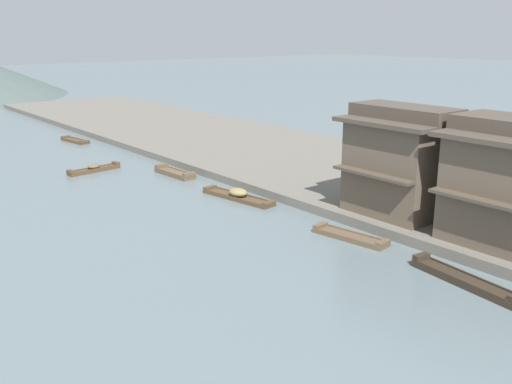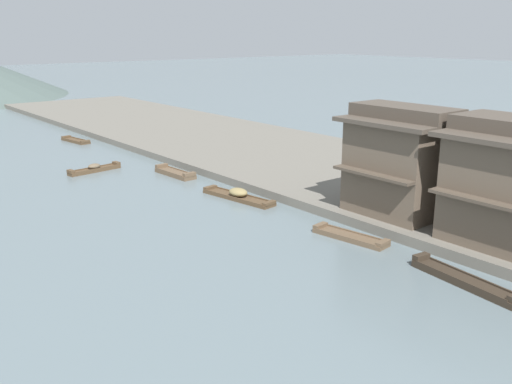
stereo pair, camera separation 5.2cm
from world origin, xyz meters
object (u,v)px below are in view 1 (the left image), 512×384
object	(u,v)px
boat_midriver_drifting	(75,141)
boat_midriver_upstream	(465,280)
boat_moored_third	(350,237)
boat_moored_far	(94,169)
house_waterfront_tall	(402,161)
boat_moored_second	(238,196)
boat_upstream_distant	(175,173)

from	to	relation	value
boat_midriver_drifting	boat_midriver_upstream	size ratio (longest dim) A/B	0.76
boat_midriver_drifting	boat_moored_third	bearing A→B (deg)	-89.02
boat_moored_far	boat_moored_third	bearing A→B (deg)	-79.30
boat_moored_third	boat_moored_far	world-z (taller)	boat_moored_far
boat_midriver_upstream	house_waterfront_tall	world-z (taller)	house_waterfront_tall
boat_moored_second	boat_midriver_drifting	bearing A→B (deg)	91.07
boat_moored_far	boat_upstream_distant	distance (m)	6.66
boat_moored_third	boat_upstream_distant	xyz separation A→B (m)	(-0.02, 17.96, 0.05)
boat_midriver_drifting	house_waterfront_tall	size ratio (longest dim) A/B	0.67
boat_moored_second	boat_midriver_upstream	world-z (taller)	boat_moored_second
boat_moored_third	house_waterfront_tall	size ratio (longest dim) A/B	0.72
boat_midriver_upstream	boat_moored_far	bearing A→B (deg)	97.63
boat_midriver_drifting	boat_midriver_upstream	bearing A→B (deg)	-89.62
boat_midriver_drifting	boat_midriver_upstream	world-z (taller)	boat_midriver_upstream
boat_moored_third	boat_upstream_distant	distance (m)	17.96
boat_moored_second	boat_moored_third	world-z (taller)	boat_moored_second
boat_moored_third	boat_moored_far	distance (m)	23.43
boat_moored_second	boat_moored_third	xyz separation A→B (m)	(0.12, -9.76, -0.11)
boat_midriver_drifting	boat_moored_far	bearing A→B (deg)	-105.76
boat_moored_third	boat_moored_second	bearing A→B (deg)	90.73
boat_moored_third	boat_midriver_upstream	world-z (taller)	boat_midriver_upstream
boat_upstream_distant	boat_midriver_drifting	bearing A→B (deg)	91.88
boat_moored_second	boat_midriver_upstream	xyz separation A→B (m)	(-0.21, -16.73, -0.07)
house_waterfront_tall	boat_upstream_distant	bearing A→B (deg)	104.43
house_waterfront_tall	boat_midriver_upstream	bearing A→B (deg)	-123.33
boat_midriver_upstream	boat_upstream_distant	distance (m)	24.94
boat_midriver_upstream	boat_midriver_drifting	bearing A→B (deg)	90.38
boat_midriver_drifting	house_waterfront_tall	world-z (taller)	house_waterfront_tall
boat_moored_second	boat_moored_third	bearing A→B (deg)	-89.27
boat_moored_second	house_waterfront_tall	world-z (taller)	house_waterfront_tall
boat_midriver_drifting	boat_upstream_distant	size ratio (longest dim) A/B	0.98
boat_moored_third	boat_moored_far	size ratio (longest dim) A/B	1.00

